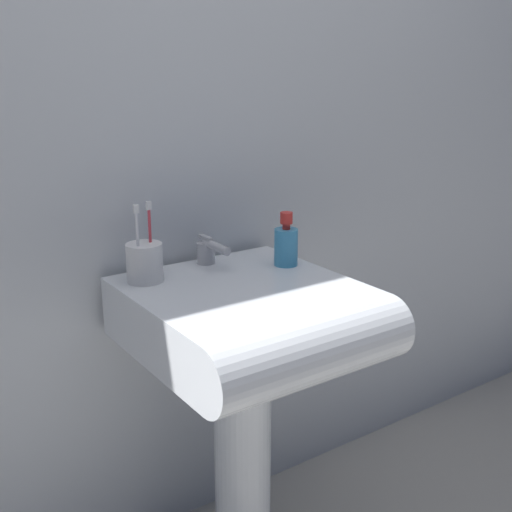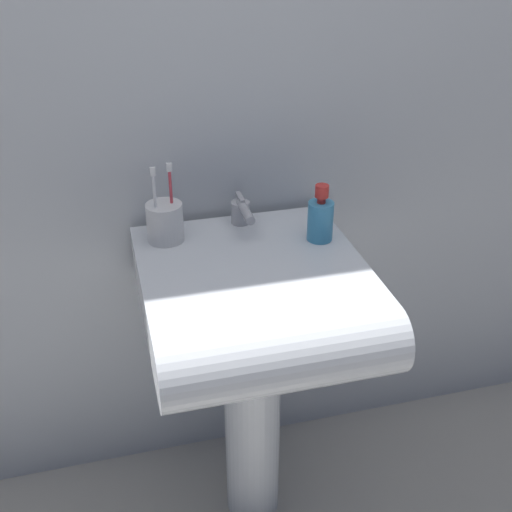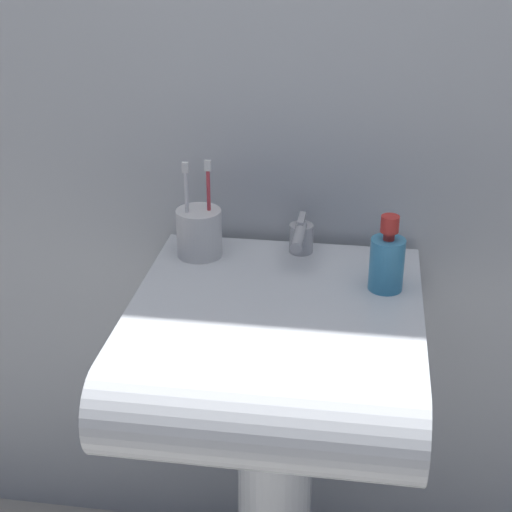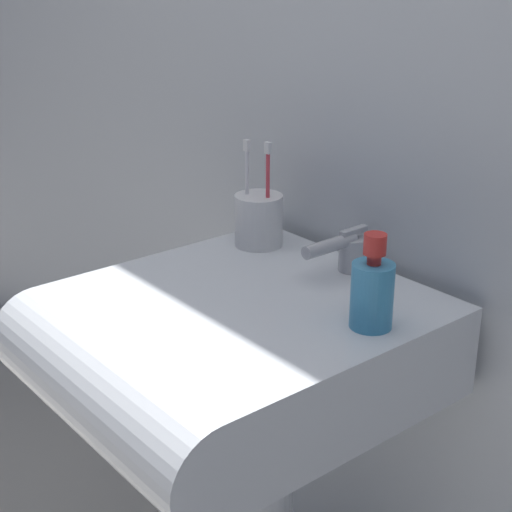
# 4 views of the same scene
# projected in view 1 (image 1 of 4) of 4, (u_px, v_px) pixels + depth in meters

# --- Properties ---
(wall_back) EXTENTS (5.00, 0.05, 2.40)m
(wall_back) POSITION_uv_depth(u_px,v_px,m) (177.00, 104.00, 1.62)
(wall_back) COLOR silver
(wall_back) RESTS_ON ground
(sink_pedestal) EXTENTS (0.14, 0.14, 0.65)m
(sink_pedestal) POSITION_uv_depth(u_px,v_px,m) (243.00, 459.00, 1.64)
(sink_pedestal) COLOR white
(sink_pedestal) RESTS_ON ground
(sink_basin) EXTENTS (0.50, 0.56, 0.15)m
(sink_basin) POSITION_uv_depth(u_px,v_px,m) (255.00, 322.00, 1.49)
(sink_basin) COLOR white
(sink_basin) RESTS_ON sink_pedestal
(faucet) EXTENTS (0.05, 0.14, 0.07)m
(faucet) POSITION_uv_depth(u_px,v_px,m) (209.00, 251.00, 1.66)
(faucet) COLOR #B7B7BC
(faucet) RESTS_ON sink_basin
(toothbrush_cup) EXTENTS (0.09, 0.09, 0.19)m
(toothbrush_cup) POSITION_uv_depth(u_px,v_px,m) (145.00, 262.00, 1.53)
(toothbrush_cup) COLOR white
(toothbrush_cup) RESTS_ON sink_basin
(soap_bottle) EXTENTS (0.06, 0.06, 0.14)m
(soap_bottle) POSITION_uv_depth(u_px,v_px,m) (286.00, 245.00, 1.65)
(soap_bottle) COLOR #3F99CC
(soap_bottle) RESTS_ON sink_basin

